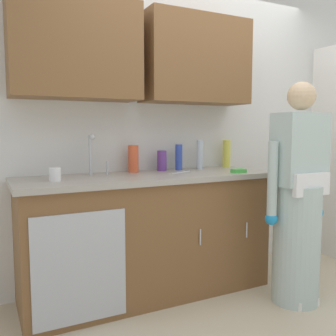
{
  "coord_description": "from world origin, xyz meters",
  "views": [
    {
      "loc": [
        -1.68,
        -1.89,
        1.28
      ],
      "look_at": [
        -0.45,
        0.55,
        1.0
      ],
      "focal_mm": 39.9,
      "sensor_mm": 36.0,
      "label": 1
    }
  ],
  "objects_px": {
    "person_at_sink": "(298,210)",
    "bottle_soap": "(179,157)",
    "bottle_cleaner_spray": "(200,155)",
    "cup_by_sink": "(55,175)",
    "knife_on_counter": "(180,172)",
    "sponge": "(239,171)",
    "sink": "(101,179)",
    "bottle_dish_liquid": "(133,159)",
    "bottle_water_tall": "(162,161)",
    "bottle_water_short": "(226,154)"
  },
  "relations": [
    {
      "from": "sink",
      "to": "person_at_sink",
      "type": "distance_m",
      "value": 1.45
    },
    {
      "from": "cup_by_sink",
      "to": "bottle_dish_liquid",
      "type": "bearing_deg",
      "value": 21.82
    },
    {
      "from": "bottle_cleaner_spray",
      "to": "cup_by_sink",
      "type": "bearing_deg",
      "value": -169.46
    },
    {
      "from": "bottle_dish_liquid",
      "to": "sponge",
      "type": "xyz_separation_m",
      "value": [
        0.73,
        -0.41,
        -0.09
      ]
    },
    {
      "from": "bottle_water_tall",
      "to": "knife_on_counter",
      "type": "height_order",
      "value": "bottle_water_tall"
    },
    {
      "from": "knife_on_counter",
      "to": "sponge",
      "type": "distance_m",
      "value": 0.46
    },
    {
      "from": "cup_by_sink",
      "to": "knife_on_counter",
      "type": "relative_size",
      "value": 0.38
    },
    {
      "from": "bottle_cleaner_spray",
      "to": "knife_on_counter",
      "type": "height_order",
      "value": "bottle_cleaner_spray"
    },
    {
      "from": "bottle_soap",
      "to": "cup_by_sink",
      "type": "height_order",
      "value": "bottle_soap"
    },
    {
      "from": "bottle_water_short",
      "to": "bottle_water_tall",
      "type": "distance_m",
      "value": 0.68
    },
    {
      "from": "bottle_water_tall",
      "to": "cup_by_sink",
      "type": "relative_size",
      "value": 1.87
    },
    {
      "from": "bottle_water_tall",
      "to": "bottle_cleaner_spray",
      "type": "bearing_deg",
      "value": -2.13
    },
    {
      "from": "sink",
      "to": "sponge",
      "type": "bearing_deg",
      "value": -11.67
    },
    {
      "from": "person_at_sink",
      "to": "bottle_soap",
      "type": "distance_m",
      "value": 1.04
    },
    {
      "from": "bottle_soap",
      "to": "bottle_cleaner_spray",
      "type": "bearing_deg",
      "value": -4.3
    },
    {
      "from": "bottle_cleaner_spray",
      "to": "sponge",
      "type": "relative_size",
      "value": 2.28
    },
    {
      "from": "bottle_cleaner_spray",
      "to": "bottle_soap",
      "type": "height_order",
      "value": "bottle_cleaner_spray"
    },
    {
      "from": "knife_on_counter",
      "to": "bottle_water_tall",
      "type": "bearing_deg",
      "value": 88.53
    },
    {
      "from": "bottle_water_short",
      "to": "sponge",
      "type": "height_order",
      "value": "bottle_water_short"
    },
    {
      "from": "bottle_water_short",
      "to": "cup_by_sink",
      "type": "bearing_deg",
      "value": -169.87
    },
    {
      "from": "person_at_sink",
      "to": "bottle_soap",
      "type": "relative_size",
      "value": 7.48
    },
    {
      "from": "bottle_cleaner_spray",
      "to": "bottle_water_short",
      "type": "bearing_deg",
      "value": 8.46
    },
    {
      "from": "cup_by_sink",
      "to": "bottle_soap",
      "type": "bearing_deg",
      "value": 13.23
    },
    {
      "from": "sink",
      "to": "cup_by_sink",
      "type": "xyz_separation_m",
      "value": [
        -0.34,
        -0.07,
        0.06
      ]
    },
    {
      "from": "knife_on_counter",
      "to": "bottle_cleaner_spray",
      "type": "bearing_deg",
      "value": 4.16
    },
    {
      "from": "bottle_water_tall",
      "to": "knife_on_counter",
      "type": "bearing_deg",
      "value": -65.81
    },
    {
      "from": "bottle_cleaner_spray",
      "to": "knife_on_counter",
      "type": "bearing_deg",
      "value": -150.19
    },
    {
      "from": "bottle_soap",
      "to": "knife_on_counter",
      "type": "distance_m",
      "value": 0.22
    },
    {
      "from": "bottle_water_short",
      "to": "bottle_soap",
      "type": "relative_size",
      "value": 1.14
    },
    {
      "from": "bottle_cleaner_spray",
      "to": "bottle_water_short",
      "type": "xyz_separation_m",
      "value": [
        0.32,
        0.05,
        -0.0
      ]
    },
    {
      "from": "cup_by_sink",
      "to": "bottle_water_tall",
      "type": "bearing_deg",
      "value": 15.36
    },
    {
      "from": "sponge",
      "to": "bottle_water_short",
      "type": "bearing_deg",
      "value": 66.26
    },
    {
      "from": "cup_by_sink",
      "to": "sink",
      "type": "bearing_deg",
      "value": 11.68
    },
    {
      "from": "bottle_soap",
      "to": "sponge",
      "type": "height_order",
      "value": "bottle_soap"
    },
    {
      "from": "bottle_soap",
      "to": "bottle_water_tall",
      "type": "height_order",
      "value": "bottle_soap"
    },
    {
      "from": "bottle_cleaner_spray",
      "to": "cup_by_sink",
      "type": "distance_m",
      "value": 1.29
    },
    {
      "from": "bottle_cleaner_spray",
      "to": "knife_on_counter",
      "type": "distance_m",
      "value": 0.35
    },
    {
      "from": "bottle_soap",
      "to": "cup_by_sink",
      "type": "xyz_separation_m",
      "value": [
        -1.07,
        -0.25,
        -0.06
      ]
    },
    {
      "from": "bottle_cleaner_spray",
      "to": "cup_by_sink",
      "type": "relative_size",
      "value": 2.78
    },
    {
      "from": "bottle_cleaner_spray",
      "to": "cup_by_sink",
      "type": "xyz_separation_m",
      "value": [
        -1.27,
        -0.24,
        -0.08
      ]
    },
    {
      "from": "bottle_dish_liquid",
      "to": "bottle_water_tall",
      "type": "xyz_separation_m",
      "value": [
        0.25,
        -0.01,
        -0.02
      ]
    },
    {
      "from": "person_at_sink",
      "to": "knife_on_counter",
      "type": "relative_size",
      "value": 6.75
    },
    {
      "from": "bottle_water_short",
      "to": "bottle_water_tall",
      "type": "height_order",
      "value": "bottle_water_short"
    },
    {
      "from": "bottle_cleaner_spray",
      "to": "knife_on_counter",
      "type": "relative_size",
      "value": 1.05
    },
    {
      "from": "bottle_water_short",
      "to": "bottle_soap",
      "type": "bearing_deg",
      "value": -176.46
    },
    {
      "from": "sink",
      "to": "bottle_water_short",
      "type": "distance_m",
      "value": 1.27
    },
    {
      "from": "bottle_dish_liquid",
      "to": "bottle_water_tall",
      "type": "height_order",
      "value": "bottle_dish_liquid"
    },
    {
      "from": "bottle_water_tall",
      "to": "knife_on_counter",
      "type": "relative_size",
      "value": 0.7
    },
    {
      "from": "cup_by_sink",
      "to": "sponge",
      "type": "height_order",
      "value": "cup_by_sink"
    },
    {
      "from": "sink",
      "to": "cup_by_sink",
      "type": "relative_size",
      "value": 5.54
    }
  ]
}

